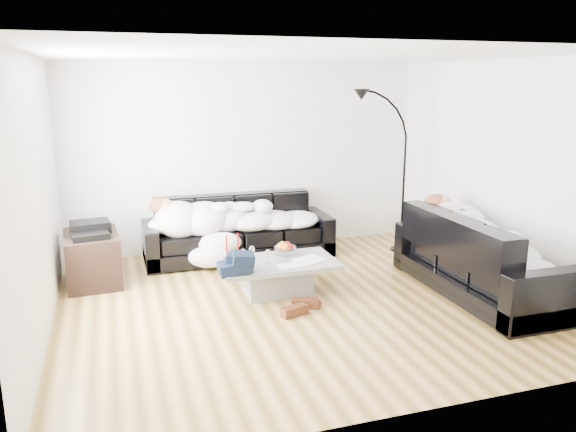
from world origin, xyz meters
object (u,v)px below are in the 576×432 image
object	(u,v)px
sofa_right	(481,255)
sleeper_back	(239,213)
sofa_back	(238,228)
candle_left	(227,248)
fruit_bowl	(285,248)
stereo	(90,229)
wine_glass_a	(252,253)
candle_right	(238,245)
wine_glass_c	(268,257)
shoes	(299,307)
wine_glass_b	(243,256)
floor_lamp	(404,181)
sleeper_right	(482,237)
coffee_table	(277,277)
av_cabinet	(93,258)

from	to	relation	value
sofa_right	sleeper_back	xyz separation A→B (m)	(-2.31, 2.08, 0.18)
sofa_back	sofa_right	distance (m)	3.14
candle_left	fruit_bowl	bearing A→B (deg)	-2.22
candle_left	stereo	bearing A→B (deg)	152.37
sofa_back	wine_glass_a	size ratio (longest dim) A/B	16.07
candle_left	candle_right	world-z (taller)	same
wine_glass_c	shoes	bearing A→B (deg)	-69.80
sofa_back	wine_glass_b	bearing A→B (deg)	-100.47
floor_lamp	candle_left	bearing A→B (deg)	-164.55
candle_right	stereo	distance (m)	1.76
sofa_back	stereo	bearing A→B (deg)	-166.41
fruit_bowl	floor_lamp	distance (m)	2.24
wine_glass_c	candle_right	distance (m)	0.45
sleeper_back	candle_left	xyz separation A→B (m)	(-0.41, -1.17, -0.11)
wine_glass_a	shoes	world-z (taller)	wine_glass_a
wine_glass_b	candle_right	world-z (taller)	candle_right
candle_left	sleeper_right	bearing A→B (deg)	-18.64
wine_glass_c	fruit_bowl	bearing A→B (deg)	42.62
fruit_bowl	sleeper_back	bearing A→B (deg)	103.12
coffee_table	candle_right	distance (m)	0.59
sleeper_back	sofa_right	bearing A→B (deg)	-42.11
sofa_back	sleeper_back	world-z (taller)	sleeper_back
candle_left	shoes	xyz separation A→B (m)	(0.59, -0.81, -0.46)
sleeper_back	shoes	distance (m)	2.07
stereo	av_cabinet	bearing A→B (deg)	0.00
sleeper_right	fruit_bowl	xyz separation A→B (m)	(-2.03, 0.89, -0.20)
sofa_right	shoes	distance (m)	2.16
sofa_back	fruit_bowl	distance (m)	1.28
shoes	floor_lamp	bearing A→B (deg)	31.75
wine_glass_a	stereo	size ratio (longest dim) A/B	0.36
floor_lamp	sofa_right	bearing A→B (deg)	-91.04
wine_glass_c	stereo	world-z (taller)	stereo
sofa_right	sleeper_back	size ratio (longest dim) A/B	1.06
sofa_back	av_cabinet	xyz separation A→B (m)	(-1.87, -0.45, -0.11)
sleeper_back	shoes	xyz separation A→B (m)	(0.19, -1.98, -0.58)
wine_glass_a	av_cabinet	xyz separation A→B (m)	(-1.74, 0.86, -0.16)
wine_glass_b	shoes	world-z (taller)	wine_glass_b
floor_lamp	sofa_back	bearing A→B (deg)	168.62
sofa_right	fruit_bowl	bearing A→B (deg)	66.35
candle_left	shoes	world-z (taller)	candle_left
fruit_bowl	wine_glass_b	distance (m)	0.57
sofa_right	coffee_table	size ratio (longest dim) A/B	1.71
wine_glass_a	shoes	bearing A→B (deg)	-65.75
sleeper_right	candle_right	size ratio (longest dim) A/B	7.20
fruit_bowl	candle_right	size ratio (longest dim) A/B	0.92
fruit_bowl	floor_lamp	xyz separation A→B (m)	(2.00, 0.87, 0.53)
av_cabinet	floor_lamp	bearing A→B (deg)	-2.76
sofa_right	candle_right	size ratio (longest dim) A/B	8.40
wine_glass_b	shoes	distance (m)	0.86
wine_glass_a	wine_glass_c	size ratio (longest dim) A/B	0.99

